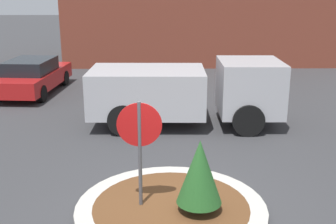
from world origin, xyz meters
TOP-DOWN VIEW (x-y plane):
  - ground_plane at (0.00, 0.00)m, footprint 120.00×120.00m
  - traffic_island at (0.00, 0.00)m, footprint 3.63×3.63m
  - stop_sign at (-0.57, 0.05)m, footprint 0.82×0.07m
  - island_shrub at (0.51, -0.20)m, footprint 0.83×0.83m
  - utility_truck at (0.55, 5.30)m, footprint 5.78×2.37m
  - parked_sedan_red at (-5.36, 9.49)m, footprint 2.14×4.69m

SIDE VIEW (x-z plane):
  - ground_plane at x=0.00m, z-range 0.00..0.00m
  - traffic_island at x=0.00m, z-range 0.00..0.13m
  - parked_sedan_red at x=-5.36m, z-range 0.01..1.40m
  - island_shrub at x=0.51m, z-range 0.22..1.61m
  - utility_truck at x=0.55m, z-range 0.10..2.10m
  - stop_sign at x=-0.57m, z-range 0.43..2.58m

